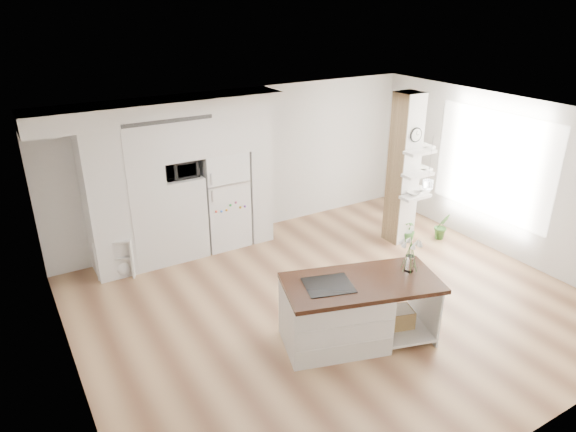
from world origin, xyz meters
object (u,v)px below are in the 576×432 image
kitchen_island (344,312)px  bookshelf (118,259)px  floor_plant_a (442,226)px  refrigerator (223,198)px

kitchen_island → bookshelf: size_ratio=3.22×
kitchen_island → floor_plant_a: 3.76m
bookshelf → floor_plant_a: bearing=6.4°
refrigerator → bookshelf: 2.04m
refrigerator → kitchen_island: (0.11, -3.45, -0.41)m
kitchen_island → floor_plant_a: size_ratio=4.22×
refrigerator → floor_plant_a: (3.52, -1.88, -0.62)m
bookshelf → kitchen_island: bearing=-34.1°
kitchen_island → bookshelf: bearing=139.3°
kitchen_island → bookshelf: 3.85m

